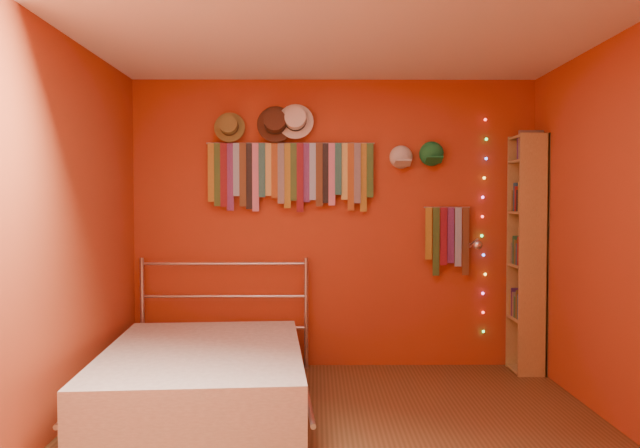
{
  "coord_description": "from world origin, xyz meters",
  "views": [
    {
      "loc": [
        -0.16,
        -3.69,
        1.44
      ],
      "look_at": [
        -0.13,
        0.9,
        1.28
      ],
      "focal_mm": 35.0,
      "sensor_mm": 36.0,
      "label": 1
    }
  ],
  "objects_px": {
    "tie_rack": "(290,172)",
    "bed": "(203,375)",
    "bookshelf": "(531,252)",
    "reading_lamp": "(476,245)"
  },
  "relations": [
    {
      "from": "tie_rack",
      "to": "bed",
      "type": "bearing_deg",
      "value": -118.75
    },
    {
      "from": "bookshelf",
      "to": "bed",
      "type": "xyz_separation_m",
      "value": [
        -2.61,
        -0.88,
        -0.79
      ]
    },
    {
      "from": "tie_rack",
      "to": "reading_lamp",
      "type": "distance_m",
      "value": 1.69
    },
    {
      "from": "bookshelf",
      "to": "bed",
      "type": "relative_size",
      "value": 0.98
    },
    {
      "from": "reading_lamp",
      "to": "bookshelf",
      "type": "distance_m",
      "value": 0.48
    },
    {
      "from": "bookshelf",
      "to": "bed",
      "type": "bearing_deg",
      "value": -161.28
    },
    {
      "from": "tie_rack",
      "to": "bed",
      "type": "relative_size",
      "value": 0.71
    },
    {
      "from": "tie_rack",
      "to": "reading_lamp",
      "type": "relative_size",
      "value": 4.32
    },
    {
      "from": "tie_rack",
      "to": "reading_lamp",
      "type": "xyz_separation_m",
      "value": [
        1.56,
        -0.19,
        -0.61
      ]
    },
    {
      "from": "bed",
      "to": "tie_rack",
      "type": "bearing_deg",
      "value": 57.06
    }
  ]
}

